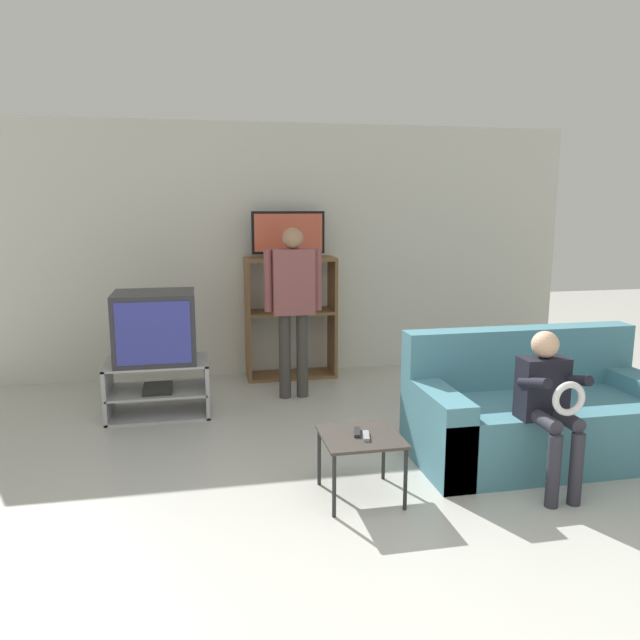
% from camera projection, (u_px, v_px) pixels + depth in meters
% --- Properties ---
extents(ground_plane, '(18.00, 18.00, 0.00)m').
position_uv_depth(ground_plane, '(399.00, 601.00, 2.86)').
color(ground_plane, '#B7B7AD').
extents(wall_back, '(6.40, 0.06, 2.60)m').
position_uv_depth(wall_back, '(276.00, 251.00, 6.54)').
color(wall_back, beige).
rests_on(wall_back, ground_plane).
extents(tv_stand, '(0.86, 0.55, 0.47)m').
position_uv_depth(tv_stand, '(158.00, 388.00, 5.36)').
color(tv_stand, '#A8A8AD').
rests_on(tv_stand, ground_plane).
extents(television_main, '(0.67, 0.55, 0.59)m').
position_uv_depth(television_main, '(155.00, 327.00, 5.28)').
color(television_main, '#2D2D33').
rests_on(television_main, tv_stand).
extents(media_shelf, '(0.92, 0.37, 1.25)m').
position_uv_depth(media_shelf, '(290.00, 317.00, 6.44)').
color(media_shelf, brown).
rests_on(media_shelf, ground_plane).
extents(television_flat, '(0.74, 0.20, 0.46)m').
position_uv_depth(television_flat, '(288.00, 236.00, 6.28)').
color(television_flat, black).
rests_on(television_flat, media_shelf).
extents(snack_table, '(0.48, 0.48, 0.40)m').
position_uv_depth(snack_table, '(361.00, 442.00, 3.81)').
color(snack_table, '#38332D').
rests_on(snack_table, ground_plane).
extents(remote_control_black, '(0.07, 0.15, 0.02)m').
position_uv_depth(remote_control_black, '(357.00, 432.00, 3.82)').
color(remote_control_black, '#232328').
rests_on(remote_control_black, snack_table).
extents(remote_control_white, '(0.07, 0.15, 0.02)m').
position_uv_depth(remote_control_white, '(366.00, 436.00, 3.76)').
color(remote_control_white, gray).
rests_on(remote_control_white, snack_table).
extents(couch, '(1.78, 0.86, 0.89)m').
position_uv_depth(couch, '(536.00, 416.00, 4.44)').
color(couch, teal).
rests_on(couch, ground_plane).
extents(person_standing_adult, '(0.53, 0.20, 1.58)m').
position_uv_depth(person_standing_adult, '(293.00, 296.00, 5.69)').
color(person_standing_adult, '#3D3833').
rests_on(person_standing_adult, ground_plane).
extents(person_seated_child, '(0.33, 0.43, 1.01)m').
position_uv_depth(person_seated_child, '(549.00, 398.00, 3.86)').
color(person_seated_child, '#2D2D38').
rests_on(person_seated_child, ground_plane).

